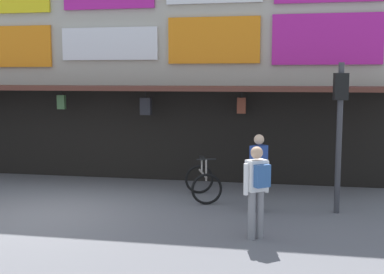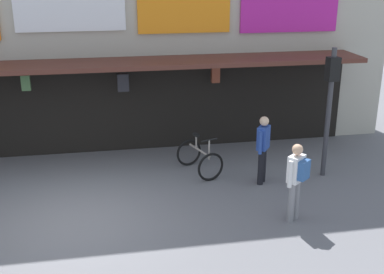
# 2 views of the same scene
# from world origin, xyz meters

# --- Properties ---
(ground_plane) EXTENTS (80.00, 80.00, 0.00)m
(ground_plane) POSITION_xyz_m (0.00, 0.00, 0.00)
(ground_plane) COLOR slate
(shopfront) EXTENTS (18.00, 2.60, 8.00)m
(shopfront) POSITION_xyz_m (0.00, 4.57, 3.97)
(shopfront) COLOR #B2AD9E
(shopfront) RESTS_ON ground
(traffic_light_far) EXTENTS (0.30, 0.34, 3.20)m
(traffic_light_far) POSITION_xyz_m (6.02, 1.30, 2.14)
(traffic_light_far) COLOR #38383D
(traffic_light_far) RESTS_ON ground
(bicycle_parked) EXTENTS (1.06, 1.33, 1.05)m
(bicycle_parked) POSITION_xyz_m (3.00, 1.98, 0.39)
(bicycle_parked) COLOR black
(bicycle_parked) RESTS_ON ground
(pedestrian_in_green) EXTENTS (0.48, 0.47, 1.68)m
(pedestrian_in_green) POSITION_xyz_m (4.44, -0.78, 0.98)
(pedestrian_in_green) COLOR gray
(pedestrian_in_green) RESTS_ON ground
(pedestrian_in_black) EXTENTS (0.39, 0.44, 1.68)m
(pedestrian_in_black) POSITION_xyz_m (4.36, 1.12, 0.95)
(pedestrian_in_black) COLOR black
(pedestrian_in_black) RESTS_ON ground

